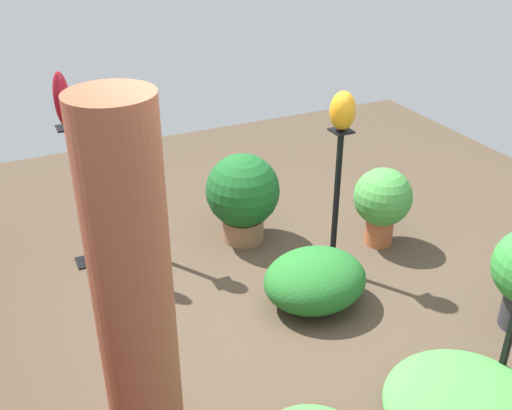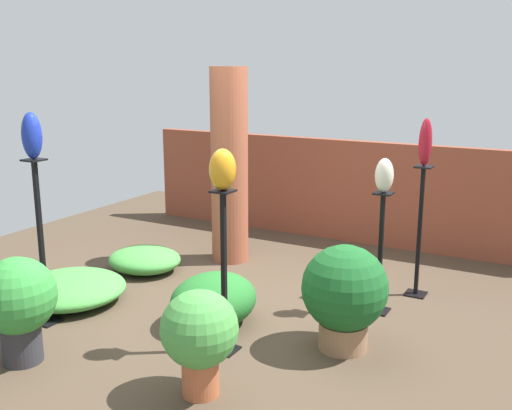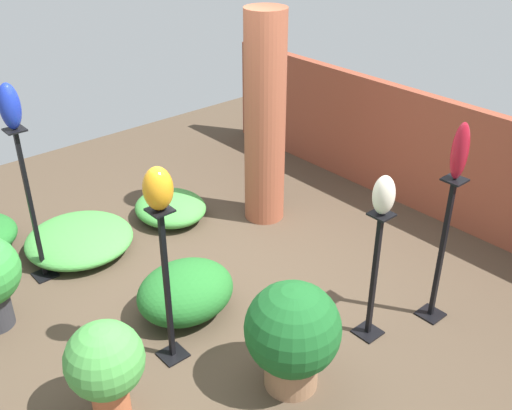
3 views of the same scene
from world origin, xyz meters
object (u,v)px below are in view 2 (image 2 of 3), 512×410
Objects in this scene: pedestal_cobalt at (42,249)px; potted_plant_front_left at (199,334)px; pedestal_ruby at (419,237)px; potted_plant_mid_right at (18,301)px; pedestal_ivory at (380,258)px; art_vase_ivory at (384,175)px; art_vase_cobalt at (32,136)px; pedestal_amber at (224,279)px; art_vase_ruby at (425,142)px; art_vase_amber at (223,169)px; potted_plant_near_pillar at (345,292)px; brick_pillar at (229,166)px.

potted_plant_front_left is at bearing -10.08° from pedestal_cobalt.
pedestal_ruby is (2.70, 2.23, -0.08)m from pedestal_cobalt.
pedestal_cobalt is 1.76× the size of potted_plant_mid_right.
pedestal_ruby is 1.15× the size of pedestal_ivory.
art_vase_ivory reaches higher than potted_plant_mid_right.
pedestal_ruby is 3.32× the size of art_vase_cobalt.
pedestal_cobalt reaches higher than pedestal_amber.
pedestal_cobalt is at bearing -146.45° from pedestal_ivory.
art_vase_ruby is (1.03, 1.93, 0.92)m from pedestal_amber.
art_vase_ivory is at bearing 58.43° from art_vase_amber.
potted_plant_near_pillar reaches higher than potted_plant_mid_right.
art_vase_cobalt reaches higher than art_vase_ivory.
brick_pillar reaches higher than potted_plant_front_left.
pedestal_ivory is (1.98, -0.63, -0.59)m from brick_pillar.
art_vase_amber is 2.19m from art_vase_ruby.
art_vase_ivory reaches higher than pedestal_ivory.
potted_plant_front_left is at bearing -118.62° from potted_plant_near_pillar.
brick_pillar is 5.68× the size of art_vase_cobalt.
art_vase_ivory is (0.83, 1.35, 0.68)m from pedestal_amber.
pedestal_amber is (1.15, -1.98, -0.50)m from brick_pillar.
art_vase_ruby is (2.70, 2.23, -0.14)m from art_vase_cobalt.
pedestal_amber is at bearing -90.00° from art_vase_amber.
pedestal_ivory is 1.49× the size of potted_plant_front_left.
pedestal_ruby is at bearing 81.22° from potted_plant_near_pillar.
pedestal_ivory is at bearing -109.35° from art_vase_ruby.
potted_plant_mid_right is at bearing -92.28° from brick_pillar.
pedestal_cobalt is 1.93× the size of potted_plant_front_left.
art_vase_ruby is at bearing 39.64° from pedestal_cobalt.
pedestal_ivory is 0.77m from art_vase_ivory.
brick_pillar is 2.35m from pedestal_amber.
art_vase_amber is 0.38× the size of potted_plant_mid_right.
pedestal_cobalt is 3.50m from pedestal_ruby.
art_vase_cobalt is at bearing -162.15° from potted_plant_near_pillar.
art_vase_ruby is at bearing 70.65° from art_vase_ivory.
art_vase_cobalt is 1.37m from potted_plant_mid_right.
art_vase_ruby is at bearing 81.22° from potted_plant_near_pillar.
potted_plant_near_pillar is (0.81, 0.49, -0.13)m from pedestal_amber.
brick_pillar is 2.25m from pedestal_ruby.
art_vase_amber is (-0.83, -1.35, 0.95)m from pedestal_ivory.
brick_pillar is 2.95m from potted_plant_mid_right.
pedestal_ivory is at bearing 58.43° from pedestal_amber.
art_vase_cobalt is 0.86× the size of art_vase_ruby.
art_vase_ruby is 3.79m from potted_plant_mid_right.
art_vase_ruby is at bearing 70.65° from pedestal_ivory.
pedestal_cobalt is (-0.51, -2.29, -0.43)m from brick_pillar.
art_vase_ivory is 1.17m from potted_plant_near_pillar.
potted_plant_front_left is at bearing -10.08° from art_vase_cobalt.
pedestal_cobalt is 1.12× the size of pedestal_amber.
art_vase_ruby is at bearing 61.84° from art_vase_amber.
art_vase_ruby reaches higher than pedestal_cobalt.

